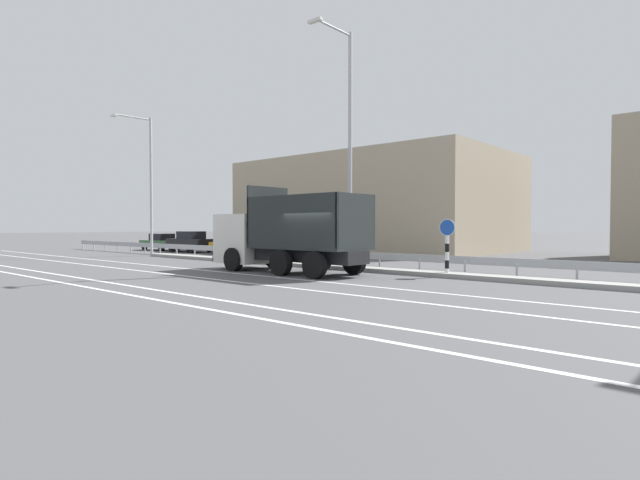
# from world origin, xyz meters

# --- Properties ---
(ground_plane) EXTENTS (320.00, 320.00, 0.00)m
(ground_plane) POSITION_xyz_m (0.00, 0.00, 0.00)
(ground_plane) COLOR #4C4C4F
(lane_strip_0) EXTENTS (62.89, 0.16, 0.01)m
(lane_strip_0) POSITION_xyz_m (-2.12, -1.56, 0.00)
(lane_strip_0) COLOR silver
(lane_strip_0) RESTS_ON ground_plane
(lane_strip_1) EXTENTS (62.89, 0.16, 0.01)m
(lane_strip_1) POSITION_xyz_m (-2.12, -3.59, 0.00)
(lane_strip_1) COLOR silver
(lane_strip_1) RESTS_ON ground_plane
(lane_strip_2) EXTENTS (62.89, 0.16, 0.01)m
(lane_strip_2) POSITION_xyz_m (-2.12, -6.72, 0.00)
(lane_strip_2) COLOR silver
(lane_strip_2) RESTS_ON ground_plane
(lane_strip_3) EXTENTS (62.89, 0.16, 0.01)m
(lane_strip_3) POSITION_xyz_m (-2.12, -7.83, 0.00)
(lane_strip_3) COLOR silver
(lane_strip_3) RESTS_ON ground_plane
(median_island) EXTENTS (34.59, 1.10, 0.18)m
(median_island) POSITION_xyz_m (0.00, 2.99, 0.09)
(median_island) COLOR gray
(median_island) RESTS_ON ground_plane
(median_guardrail) EXTENTS (62.89, 0.09, 0.78)m
(median_guardrail) POSITION_xyz_m (0.00, 4.00, 0.57)
(median_guardrail) COLOR #9EA0A5
(median_guardrail) RESTS_ON ground_plane
(dump_truck) EXTENTS (7.73, 2.82, 3.76)m
(dump_truck) POSITION_xyz_m (-3.14, 0.26, 1.33)
(dump_truck) COLOR silver
(dump_truck) RESTS_ON ground_plane
(median_road_sign) EXTENTS (0.66, 0.16, 2.27)m
(median_road_sign) POSITION_xyz_m (3.87, 2.99, 1.17)
(median_road_sign) COLOR white
(median_road_sign) RESTS_ON ground_plane
(street_lamp_0) EXTENTS (0.71, 2.68, 9.31)m
(street_lamp_0) POSITION_xyz_m (-17.85, 2.64, 5.19)
(street_lamp_0) COLOR #ADADB2
(street_lamp_0) RESTS_ON ground_plane
(street_lamp_1) EXTENTS (0.70, 2.64, 10.81)m
(street_lamp_1) POSITION_xyz_m (-1.06, 2.95, 5.96)
(street_lamp_1) COLOR #ADADB2
(street_lamp_1) RESTS_ON ground_plane
(parked_car_0) EXTENTS (3.96, 2.00, 1.39)m
(parked_car_0) POSITION_xyz_m (-24.58, 7.63, 0.69)
(parked_car_0) COLOR #335B33
(parked_car_0) RESTS_ON ground_plane
(parked_car_1) EXTENTS (4.28, 1.82, 1.61)m
(parked_car_1) POSITION_xyz_m (-20.00, 7.39, 0.79)
(parked_car_1) COLOR black
(parked_car_1) RESTS_ON ground_plane
(parked_car_2) EXTENTS (4.27, 2.15, 1.46)m
(parked_car_2) POSITION_xyz_m (-14.76, 7.76, 0.72)
(parked_car_2) COLOR #B27A14
(parked_car_2) RESTS_ON ground_plane
(parked_car_3) EXTENTS (4.46, 2.11, 1.35)m
(parked_car_3) POSITION_xyz_m (-9.22, 7.68, 0.69)
(parked_car_3) COLOR maroon
(parked_car_3) RESTS_ON ground_plane
(background_building_0) EXTENTS (21.22, 13.56, 7.58)m
(background_building_0) POSITION_xyz_m (-11.40, 19.94, 3.79)
(background_building_0) COLOR tan
(background_building_0) RESTS_ON ground_plane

